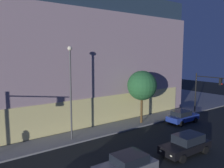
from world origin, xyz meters
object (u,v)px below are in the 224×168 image
sidewalk_tree (142,86)px  car_blue (182,117)px  traffic_light_far_corner (205,87)px  modern_building (56,58)px  car_grey (127,166)px  car_black (186,144)px  street_lamp_sidewalk (71,83)px

sidewalk_tree → car_blue: (4.37, -2.73, -3.94)m
traffic_light_far_corner → car_blue: 6.69m
modern_building → car_grey: bearing=-101.8°
car_grey → car_blue: bearing=22.6°
modern_building → car_black: bearing=-86.5°
traffic_light_far_corner → street_lamp_sidewalk: street_lamp_sidewalk is taller
modern_building → street_lamp_sidewalk: size_ratio=3.35×
traffic_light_far_corner → car_blue: traffic_light_far_corner is taller
traffic_light_far_corner → car_grey: (-19.64, -6.49, -3.09)m
car_grey → car_black: size_ratio=0.91×
car_grey → sidewalk_tree: bearing=42.0°
sidewalk_tree → car_blue: size_ratio=1.47×
street_lamp_sidewalk → car_blue: street_lamp_sidewalk is taller
traffic_light_far_corner → car_blue: bearing=-172.6°
traffic_light_far_corner → sidewalk_tree: bearing=169.1°
car_grey → car_blue: car_grey is taller
car_black → traffic_light_far_corner: bearing=26.6°
street_lamp_sidewalk → car_grey: 9.82m
street_lamp_sidewalk → car_blue: size_ratio=2.09×
modern_building → traffic_light_far_corner: (14.56, -17.71, -4.00)m
traffic_light_far_corner → car_grey: 20.91m
modern_building → car_black: (1.50, -24.25, -7.08)m
car_black → car_blue: car_black is taller
modern_building → car_black: modern_building is taller
car_black → car_blue: (7.21, 5.78, -0.07)m
modern_building → sidewalk_tree: 16.63m
sidewalk_tree → car_grey: sidewalk_tree is taller
car_grey → car_black: (6.57, -0.05, 0.01)m
traffic_light_far_corner → car_blue: (-5.85, -0.76, -3.15)m
modern_building → sidewalk_tree: (4.34, -15.73, -3.21)m
car_black → street_lamp_sidewalk: bearing=127.3°
car_black → sidewalk_tree: bearing=71.5°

